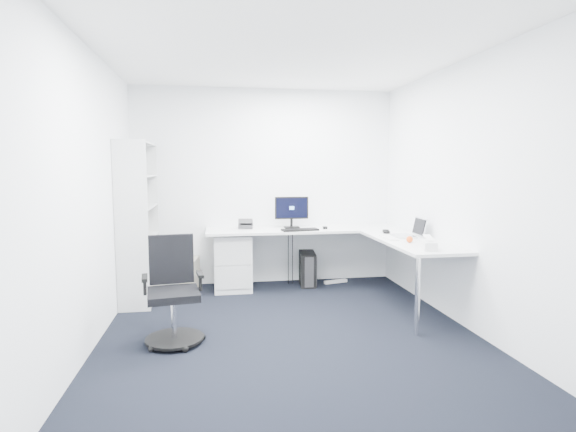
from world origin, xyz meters
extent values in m
plane|color=black|center=(0.00, 0.00, 0.00)|extent=(4.20, 4.20, 0.00)
plane|color=white|center=(0.00, 0.00, 2.70)|extent=(4.20, 4.20, 0.00)
cube|color=white|center=(0.00, 2.10, 1.35)|extent=(3.60, 0.02, 2.70)
cube|color=white|center=(0.00, -2.10, 1.35)|extent=(3.60, 0.02, 2.70)
cube|color=white|center=(-1.80, 0.00, 1.35)|extent=(0.02, 4.20, 2.70)
cube|color=white|center=(1.80, 0.00, 1.35)|extent=(0.02, 4.20, 2.70)
cube|color=silver|center=(-0.48, 1.79, 0.37)|extent=(0.49, 0.61, 0.75)
cube|color=black|center=(0.55, 1.83, 0.23)|extent=(0.26, 0.49, 0.45)
cube|color=beige|center=(-1.05, 1.88, 0.20)|extent=(0.25, 0.45, 0.41)
cube|color=silver|center=(0.96, 1.85, 0.02)|extent=(0.35, 0.14, 0.04)
cube|color=black|center=(0.39, 1.52, 0.82)|extent=(0.49, 0.23, 0.02)
cube|color=black|center=(0.75, 1.65, 0.82)|extent=(0.07, 0.10, 0.03)
cube|color=silver|center=(1.28, 0.74, 0.81)|extent=(0.12, 0.39, 0.01)
sphere|color=#ED5115|center=(1.39, 0.41, 0.84)|extent=(0.07, 0.07, 0.07)
cube|color=silver|center=(1.40, -0.01, 0.85)|extent=(0.17, 0.26, 0.08)
camera|label=1|loc=(-0.70, -4.15, 1.62)|focal=28.00mm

